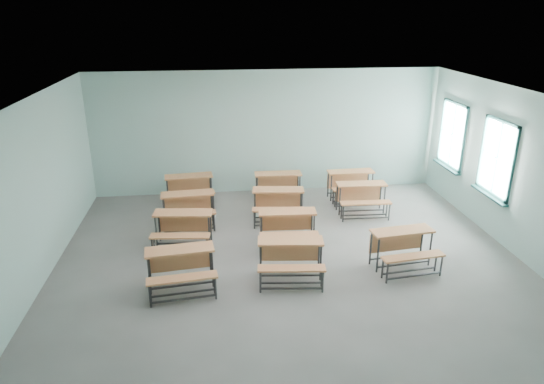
{
  "coord_description": "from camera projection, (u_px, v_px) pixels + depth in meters",
  "views": [
    {
      "loc": [
        -1.35,
        -8.26,
        4.61
      ],
      "look_at": [
        -0.21,
        1.2,
        1.0
      ],
      "focal_mm": 32.0,
      "sensor_mm": 36.0,
      "label": 1
    }
  ],
  "objects": [
    {
      "name": "room",
      "position": [
        295.0,
        183.0,
        8.93
      ],
      "size": [
        9.04,
        8.04,
        3.24
      ],
      "color": "gray",
      "rests_on": "ground"
    },
    {
      "name": "desk_unit_r0c0",
      "position": [
        181.0,
        264.0,
        8.34
      ],
      "size": [
        1.26,
        0.91,
        0.73
      ],
      "rotation": [
        0.0,
        0.0,
        0.11
      ],
      "color": "#CA7B49",
      "rests_on": "ground"
    },
    {
      "name": "desk_unit_r0c1",
      "position": [
        291.0,
        255.0,
        8.66
      ],
      "size": [
        1.25,
        0.91,
        0.73
      ],
      "rotation": [
        0.0,
        0.0,
        -0.11
      ],
      "color": "#CA7B49",
      "rests_on": "ground"
    },
    {
      "name": "desk_unit_r0c2",
      "position": [
        404.0,
        244.0,
        9.05
      ],
      "size": [
        1.26,
        0.92,
        0.73
      ],
      "rotation": [
        0.0,
        0.0,
        0.12
      ],
      "color": "#CA7B49",
      "rests_on": "ground"
    },
    {
      "name": "desk_unit_r1c0",
      "position": [
        183.0,
        225.0,
        9.85
      ],
      "size": [
        1.25,
        0.91,
        0.73
      ],
      "rotation": [
        0.0,
        0.0,
        -0.11
      ],
      "color": "#CA7B49",
      "rests_on": "ground"
    },
    {
      "name": "desk_unit_r1c1",
      "position": [
        288.0,
        224.0,
        9.9
      ],
      "size": [
        1.22,
        0.86,
        0.73
      ],
      "rotation": [
        0.0,
        0.0,
        -0.06
      ],
      "color": "#CA7B49",
      "rests_on": "ground"
    },
    {
      "name": "desk_unit_r2c0",
      "position": [
        188.0,
        205.0,
        10.87
      ],
      "size": [
        1.23,
        0.88,
        0.73
      ],
      "rotation": [
        0.0,
        0.0,
        0.08
      ],
      "color": "#CA7B49",
      "rests_on": "ground"
    },
    {
      "name": "desk_unit_r2c1",
      "position": [
        278.0,
        201.0,
        11.1
      ],
      "size": [
        1.25,
        0.91,
        0.73
      ],
      "rotation": [
        0.0,
        0.0,
        -0.11
      ],
      "color": "#CA7B49",
      "rests_on": "ground"
    },
    {
      "name": "desk_unit_r2c2",
      "position": [
        362.0,
        194.0,
        11.48
      ],
      "size": [
        1.2,
        0.83,
        0.73
      ],
      "rotation": [
        0.0,
        0.0,
        -0.03
      ],
      "color": "#CA7B49",
      "rests_on": "ground"
    },
    {
      "name": "desk_unit_r3c0",
      "position": [
        189.0,
        186.0,
        12.02
      ],
      "size": [
        1.25,
        0.9,
        0.73
      ],
      "rotation": [
        0.0,
        0.0,
        0.1
      ],
      "color": "#CA7B49",
      "rests_on": "ground"
    },
    {
      "name": "desk_unit_r3c1",
      "position": [
        278.0,
        183.0,
        12.19
      ],
      "size": [
        1.19,
        0.81,
        0.73
      ],
      "rotation": [
        0.0,
        0.0,
        -0.02
      ],
      "color": "#CA7B49",
      "rests_on": "ground"
    },
    {
      "name": "desk_unit_r3c2",
      "position": [
        351.0,
        181.0,
        12.35
      ],
      "size": [
        1.2,
        0.82,
        0.73
      ],
      "rotation": [
        0.0,
        0.0,
        0.03
      ],
      "color": "#CA7B49",
      "rests_on": "ground"
    }
  ]
}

